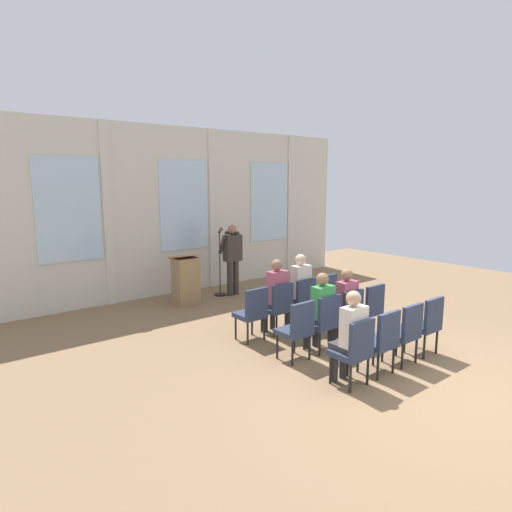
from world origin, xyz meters
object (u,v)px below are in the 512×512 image
(audience_r0_c1, at_px, (276,292))
(chair_r0_c0, at_px, (253,311))
(chair_r0_c3, at_px, (323,294))
(chair_r0_c2, at_px, (302,299))
(mic_stand, at_px, (220,281))
(lectern, at_px, (186,280))
(chair_r2_c3, at_px, (426,322))
(chair_r1_c2, at_px, (348,313))
(chair_r1_c0, at_px, (297,327))
(chair_r2_c1, at_px, (381,338))
(chair_r1_c3, at_px, (369,307))
(chair_r2_c2, at_px, (405,330))
(audience_r2_c0, at_px, (350,333))
(audience_r1_c2, at_px, (344,301))
(audience_r0_c2, at_px, (299,287))
(audience_r1_c1, at_px, (320,307))
(chair_r1_c1, at_px, (324,320))
(chair_r0_c1, at_px, (278,305))
(speaker, at_px, (232,254))
(chair_r2_c0, at_px, (355,348))

(audience_r0_c1, bearing_deg, chair_r0_c0, -172.21)
(chair_r0_c0, bearing_deg, chair_r0_c3, 0.00)
(chair_r0_c2, bearing_deg, mic_stand, 87.56)
(chair_r0_c0, xyz_separation_m, chair_r0_c3, (1.75, 0.00, 0.00))
(lectern, relative_size, chair_r2_c3, 1.23)
(lectern, distance_m, chair_r1_c2, 3.89)
(chair_r1_c0, bearing_deg, chair_r2_c1, -61.82)
(chair_r1_c3, relative_size, chair_r2_c2, 1.00)
(audience_r2_c0, bearing_deg, chair_r2_c3, -2.69)
(audience_r1_c2, bearing_deg, chair_r0_c2, 90.00)
(audience_r0_c1, height_order, chair_r2_c2, audience_r0_c1)
(chair_r0_c0, xyz_separation_m, audience_r0_c1, (0.58, 0.08, 0.21))
(mic_stand, xyz_separation_m, chair_r1_c3, (0.46, -3.98, 0.20))
(audience_r0_c2, relative_size, audience_r1_c1, 1.07)
(audience_r1_c2, height_order, chair_r2_c1, audience_r1_c2)
(chair_r1_c2, xyz_separation_m, chair_r2_c2, (0.00, -1.09, 0.00))
(audience_r0_c1, distance_m, audience_r2_c0, 2.25)
(mic_stand, distance_m, chair_r2_c1, 5.12)
(chair_r0_c2, bearing_deg, chair_r1_c0, -136.98)
(chair_r0_c3, bearing_deg, audience_r0_c1, 176.09)
(chair_r1_c1, height_order, chair_r2_c3, same)
(chair_r2_c2, bearing_deg, chair_r1_c2, 90.00)
(chair_r1_c0, distance_m, chair_r2_c2, 1.59)
(chair_r1_c1, height_order, chair_r2_c2, same)
(chair_r0_c3, height_order, audience_r1_c2, audience_r1_c2)
(chair_r0_c3, height_order, chair_r2_c3, same)
(chair_r1_c0, bearing_deg, chair_r2_c2, -43.02)
(chair_r0_c1, relative_size, chair_r1_c3, 1.00)
(speaker, xyz_separation_m, chair_r1_c0, (-1.55, -3.84, -0.45))
(audience_r0_c1, relative_size, audience_r1_c2, 1.06)
(lectern, relative_size, audience_r0_c2, 0.84)
(audience_r1_c1, distance_m, chair_r1_c2, 0.62)
(chair_r1_c0, xyz_separation_m, audience_r1_c1, (0.58, 0.08, 0.18))
(audience_r0_c1, bearing_deg, chair_r2_c1, -90.00)
(mic_stand, height_order, chair_r0_c3, mic_stand)
(speaker, height_order, chair_r1_c2, speaker)
(chair_r2_c2, relative_size, chair_r2_c3, 1.00)
(audience_r0_c2, xyz_separation_m, chair_r2_c1, (-0.58, -2.25, -0.23))
(audience_r0_c1, xyz_separation_m, chair_r0_c2, (0.58, -0.08, -0.21))
(chair_r1_c3, distance_m, chair_r2_c1, 1.59)
(chair_r1_c3, height_order, chair_r2_c2, same)
(lectern, bearing_deg, chair_r0_c2, -71.32)
(chair_r1_c0, bearing_deg, audience_r1_c1, 8.12)
(audience_r1_c2, relative_size, audience_r2_c0, 0.98)
(audience_r1_c2, xyz_separation_m, chair_r1_c3, (0.58, -0.08, -0.18))
(chair_r0_c0, xyz_separation_m, chair_r1_c3, (1.75, -1.09, 0.00))
(audience_r0_c2, distance_m, chair_r2_c3, 2.34)
(audience_r0_c1, height_order, audience_r1_c1, audience_r0_c1)
(chair_r1_c0, height_order, chair_r2_c0, same)
(audience_r0_c1, height_order, chair_r0_c3, audience_r0_c1)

